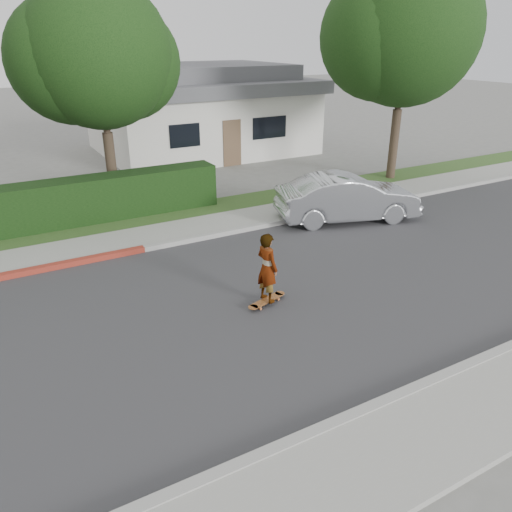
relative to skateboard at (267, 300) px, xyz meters
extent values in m
plane|color=slate|center=(-2.48, 0.21, -0.10)|extent=(120.00, 120.00, 0.00)
cube|color=#2D2D30|center=(-2.48, 0.21, -0.09)|extent=(60.00, 8.00, 0.01)
cube|color=#9E9E99|center=(-2.48, -3.89, -0.02)|extent=(60.00, 0.20, 0.15)
cube|color=gray|center=(-2.48, -4.79, -0.04)|extent=(60.00, 1.60, 0.12)
cube|color=#9E9E99|center=(-2.48, 4.31, -0.02)|extent=(60.00, 0.20, 0.15)
cube|color=gray|center=(-2.48, 5.21, -0.04)|extent=(60.00, 1.60, 0.12)
cube|color=#2D4C1E|center=(-2.48, 6.81, -0.05)|extent=(60.00, 1.60, 0.10)
cylinder|color=#33261C|center=(-0.98, 9.21, 1.16)|extent=(0.36, 0.36, 2.52)
cylinder|color=#33261C|center=(-0.98, 9.21, 3.05)|extent=(0.24, 0.24, 2.10)
sphere|color=black|center=(-0.98, 9.21, 4.94)|extent=(4.80, 4.80, 4.80)
sphere|color=black|center=(-1.78, 9.61, 4.74)|extent=(4.08, 4.08, 4.08)
sphere|color=black|center=(-0.08, 9.51, 4.64)|extent=(3.84, 3.84, 3.84)
cylinder|color=#33261C|center=(10.02, 6.71, 1.34)|extent=(0.36, 0.36, 2.88)
cylinder|color=#33261C|center=(10.02, 6.71, 3.50)|extent=(0.24, 0.24, 2.40)
sphere|color=black|center=(10.02, 6.71, 5.66)|extent=(5.60, 5.60, 5.60)
sphere|color=black|center=(9.22, 7.11, 5.46)|extent=(4.76, 4.76, 4.76)
sphere|color=black|center=(10.92, 7.01, 5.36)|extent=(4.48, 4.48, 4.48)
cube|color=beige|center=(5.52, 16.21, 1.40)|extent=(10.00, 8.00, 3.00)
cube|color=#4C4C51|center=(5.52, 16.21, 3.20)|extent=(10.60, 8.60, 0.60)
cube|color=#4C4C51|center=(5.52, 16.21, 3.80)|extent=(8.40, 6.40, 0.80)
cube|color=black|center=(3.02, 12.19, 1.50)|extent=(1.40, 0.06, 1.00)
cube|color=black|center=(7.32, 12.19, 1.50)|extent=(1.80, 0.06, 1.00)
cube|color=brown|center=(5.32, 12.19, 0.95)|extent=(0.90, 0.06, 2.10)
cylinder|color=#D06E39|center=(-0.26, -0.17, -0.06)|extent=(0.07, 0.05, 0.06)
cylinder|color=#D06E39|center=(-0.31, -0.01, -0.06)|extent=(0.07, 0.05, 0.06)
cylinder|color=#D06E39|center=(0.31, 0.01, -0.06)|extent=(0.07, 0.05, 0.06)
cylinder|color=#D06E39|center=(0.26, 0.17, -0.06)|extent=(0.07, 0.05, 0.06)
cube|color=silver|center=(-0.28, -0.09, -0.02)|extent=(0.10, 0.19, 0.02)
cube|color=silver|center=(0.28, 0.09, -0.02)|extent=(0.10, 0.19, 0.02)
cube|color=brown|center=(0.00, 0.00, 0.01)|extent=(0.92, 0.47, 0.02)
cylinder|color=brown|center=(-0.43, -0.13, 0.01)|extent=(0.27, 0.27, 0.02)
cylinder|color=brown|center=(0.43, 0.13, 0.01)|extent=(0.27, 0.27, 0.02)
imported|color=white|center=(0.00, 0.00, 0.81)|extent=(0.49, 0.65, 1.60)
imported|color=silver|center=(5.16, 3.60, 0.66)|extent=(4.86, 2.90, 1.51)
camera|label=1|loc=(-5.07, -8.50, 5.45)|focal=35.00mm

